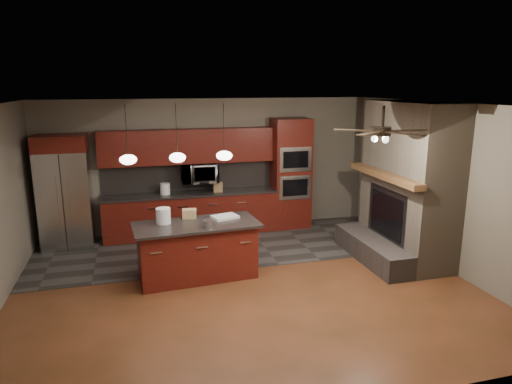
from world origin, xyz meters
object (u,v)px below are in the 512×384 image
object	(u,v)px
white_bucket	(163,216)
paint_can	(208,224)
microwave	(199,173)
paint_tray	(225,217)
refrigerator	(65,192)
oven_tower	(291,174)
counter_box	(218,187)
counter_bucket	(165,189)
cardboard_box	(189,214)
kitchen_island	(197,250)

from	to	relation	value
white_bucket	paint_can	world-z (taller)	white_bucket
microwave	paint_can	bearing A→B (deg)	-95.45
paint_can	paint_tray	distance (m)	0.56
refrigerator	white_bucket	xyz separation A→B (m)	(1.71, -1.99, -0.04)
oven_tower	paint_tray	size ratio (longest dim) A/B	5.79
microwave	counter_box	xyz separation A→B (m)	(0.37, -0.10, -0.30)
paint_can	counter_bucket	world-z (taller)	counter_bucket
oven_tower	refrigerator	xyz separation A→B (m)	(-4.57, -0.07, -0.11)
white_bucket	counter_box	size ratio (longest dim) A/B	1.21
refrigerator	paint_can	size ratio (longest dim) A/B	12.20
oven_tower	white_bucket	size ratio (longest dim) A/B	9.54
paint_can	cardboard_box	size ratio (longest dim) A/B	0.77
microwave	paint_can	size ratio (longest dim) A/B	4.11
refrigerator	counter_bucket	distance (m)	1.89
counter_box	paint_tray	bearing A→B (deg)	-88.52
paint_can	counter_bucket	distance (m)	2.51
oven_tower	white_bucket	world-z (taller)	oven_tower
refrigerator	paint_can	xyz separation A→B (m)	(2.36, -2.39, -0.11)
counter_bucket	counter_box	size ratio (longest dim) A/B	1.10
microwave	oven_tower	bearing A→B (deg)	-1.66
white_bucket	counter_bucket	xyz separation A→B (m)	(0.18, 2.07, -0.03)
white_bucket	cardboard_box	xyz separation A→B (m)	(0.44, 0.20, -0.05)
oven_tower	paint_can	bearing A→B (deg)	-132.01
kitchen_island	counter_bucket	size ratio (longest dim) A/B	9.05
white_bucket	paint_tray	size ratio (longest dim) A/B	0.61
paint_tray	microwave	bearing A→B (deg)	76.13
kitchen_island	counter_box	distance (m)	2.35
counter_box	cardboard_box	bearing A→B (deg)	-105.50
kitchen_island	cardboard_box	bearing A→B (deg)	96.91
microwave	kitchen_island	size ratio (longest dim) A/B	0.36
white_bucket	paint_can	xyz separation A→B (m)	(0.65, -0.40, -0.07)
white_bucket	oven_tower	bearing A→B (deg)	35.75
paint_can	paint_tray	bearing A→B (deg)	50.69
microwave	counter_bucket	size ratio (longest dim) A/B	3.23
cardboard_box	paint_can	bearing A→B (deg)	-62.70
kitchen_island	paint_can	bearing A→B (deg)	-63.85
oven_tower	counter_bucket	xyz separation A→B (m)	(-2.69, 0.01, -0.18)
oven_tower	kitchen_island	distance (m)	3.31
paint_tray	paint_can	bearing A→B (deg)	-146.26
kitchen_island	counter_box	xyz separation A→B (m)	(0.76, 2.16, 0.54)
microwave	kitchen_island	world-z (taller)	microwave
oven_tower	kitchen_island	world-z (taller)	oven_tower
white_bucket	counter_bucket	world-z (taller)	white_bucket
paint_can	counter_box	world-z (taller)	counter_box
refrigerator	paint_can	bearing A→B (deg)	-45.33
white_bucket	counter_bucket	size ratio (longest dim) A/B	1.10
white_bucket	paint_can	bearing A→B (deg)	-31.16
kitchen_island	paint_tray	world-z (taller)	paint_tray
microwave	paint_can	world-z (taller)	microwave
white_bucket	paint_tray	bearing A→B (deg)	2.01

